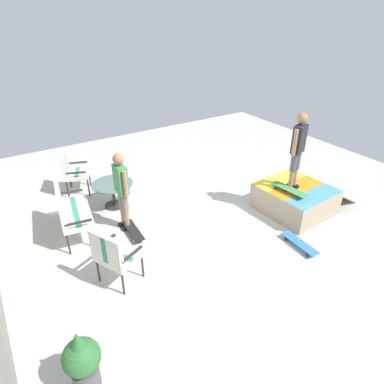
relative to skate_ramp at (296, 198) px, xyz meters
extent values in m
cube|color=beige|center=(0.65, 1.92, -0.34)|extent=(12.00, 12.00, 0.10)
cube|color=tan|center=(0.00, 0.03, -0.01)|extent=(1.49, 1.44, 0.56)
cube|color=#4C99D8|center=(-0.47, 0.00, 0.28)|extent=(0.53, 1.33, 0.01)
cube|color=orange|center=(0.00, 0.03, 0.28)|extent=(0.53, 1.33, 0.01)
cube|color=yellow|center=(0.47, 0.06, 0.28)|extent=(0.53, 1.33, 0.01)
cylinder|color=#B2B2B7|center=(-0.04, 0.68, 0.25)|extent=(1.35, 0.14, 0.05)
cube|color=tan|center=(0.06, -0.99, -0.03)|extent=(1.41, 0.88, 0.47)
cylinder|color=#2D2823|center=(1.06, 4.16, -0.07)|extent=(0.04, 0.04, 0.44)
cylinder|color=#2D2823|center=(2.21, 3.98, -0.07)|extent=(0.04, 0.04, 0.44)
cylinder|color=#2D2823|center=(1.13, 4.62, -0.07)|extent=(0.04, 0.04, 0.44)
cylinder|color=#2D2823|center=(2.29, 4.44, -0.07)|extent=(0.04, 0.04, 0.44)
cube|color=silver|center=(1.67, 4.30, 0.19)|extent=(1.32, 0.74, 0.08)
cube|color=#338C66|center=(1.67, 4.30, 0.24)|extent=(1.21, 0.29, 0.00)
cube|color=silver|center=(1.71, 4.53, 0.48)|extent=(1.25, 0.28, 0.50)
cube|color=#338C66|center=(1.71, 4.53, 0.48)|extent=(0.11, 0.10, 0.46)
cube|color=#2D2823|center=(1.07, 4.39, 0.35)|extent=(0.11, 0.47, 0.04)
cube|color=#2D2823|center=(2.27, 4.20, 0.35)|extent=(0.11, 0.47, 0.04)
cylinder|color=#2D2823|center=(3.05, 3.65, -0.07)|extent=(0.04, 0.04, 0.44)
cylinder|color=#2D2823|center=(3.56, 3.46, -0.07)|extent=(0.04, 0.04, 0.44)
cylinder|color=#2D2823|center=(3.22, 4.09, -0.07)|extent=(0.04, 0.04, 0.44)
cylinder|color=#2D2823|center=(3.72, 3.90, -0.07)|extent=(0.04, 0.04, 0.44)
cube|color=silver|center=(3.39, 3.77, 0.19)|extent=(0.77, 0.73, 0.08)
cube|color=#338C66|center=(3.39, 3.77, 0.24)|extent=(0.58, 0.30, 0.00)
cube|color=silver|center=(3.47, 3.99, 0.48)|extent=(0.61, 0.29, 0.50)
cube|color=#338C66|center=(3.47, 3.99, 0.48)|extent=(0.12, 0.11, 0.46)
cube|color=#2D2823|center=(3.12, 3.88, 0.35)|extent=(0.20, 0.45, 0.04)
cube|color=#2D2823|center=(3.66, 3.67, 0.35)|extent=(0.20, 0.45, 0.04)
cylinder|color=#2D2823|center=(-0.12, 3.75, -0.07)|extent=(0.04, 0.04, 0.44)
cylinder|color=#2D2823|center=(0.37, 3.98, -0.07)|extent=(0.04, 0.04, 0.44)
cylinder|color=#2D2823|center=(-0.32, 4.17, -0.07)|extent=(0.04, 0.04, 0.44)
cylinder|color=#2D2823|center=(0.17, 4.40, -0.07)|extent=(0.04, 0.04, 0.44)
cube|color=silver|center=(0.02, 4.07, 0.19)|extent=(0.79, 0.76, 0.08)
cube|color=#338C66|center=(0.02, 4.07, 0.24)|extent=(0.57, 0.34, 0.00)
cube|color=silver|center=(-0.08, 4.29, 0.48)|extent=(0.60, 0.33, 0.50)
cube|color=#338C66|center=(-0.08, 4.29, 0.48)|extent=(0.13, 0.12, 0.46)
cube|color=#2D2823|center=(-0.24, 3.95, 0.35)|extent=(0.24, 0.44, 0.04)
cube|color=#2D2823|center=(0.29, 4.20, 0.35)|extent=(0.24, 0.44, 0.04)
cylinder|color=#2D2823|center=(2.29, 3.31, -0.01)|extent=(0.06, 0.06, 0.55)
cylinder|color=#2D2823|center=(2.29, 3.31, -0.27)|extent=(0.44, 0.44, 0.03)
cylinder|color=slate|center=(2.29, 3.31, 0.27)|extent=(0.90, 0.90, 0.02)
cube|color=black|center=(1.30, 3.42, -0.26)|extent=(0.12, 0.24, 0.05)
cylinder|color=#9E7051|center=(1.30, 3.42, -0.04)|extent=(0.10, 0.10, 0.38)
cylinder|color=slate|center=(1.30, 3.42, 0.34)|extent=(0.13, 0.13, 0.38)
cube|color=black|center=(1.47, 3.43, -0.26)|extent=(0.12, 0.24, 0.05)
cylinder|color=#9E7051|center=(1.47, 3.43, -0.04)|extent=(0.10, 0.10, 0.38)
cylinder|color=slate|center=(1.47, 3.43, 0.34)|extent=(0.13, 0.13, 0.38)
cube|color=#3F8C4C|center=(1.39, 3.42, 0.81)|extent=(0.33, 0.19, 0.56)
sphere|color=#9E7051|center=(1.39, 3.42, 1.23)|extent=(0.22, 0.22, 0.22)
cylinder|color=#9E7051|center=(1.19, 3.41, 0.79)|extent=(0.08, 0.08, 0.54)
cylinder|color=#9E7051|center=(1.59, 3.43, 0.79)|extent=(0.08, 0.08, 0.54)
cube|color=black|center=(0.06, 0.08, 0.31)|extent=(0.26, 0.18, 0.05)
cylinder|color=#9E7051|center=(0.06, 0.08, 0.53)|extent=(0.10, 0.10, 0.38)
cylinder|color=#4C4C51|center=(0.06, 0.08, 0.91)|extent=(0.13, 0.13, 0.38)
cube|color=black|center=(0.01, 0.24, 0.31)|extent=(0.26, 0.18, 0.05)
cylinder|color=#9E7051|center=(0.01, 0.24, 0.53)|extent=(0.10, 0.10, 0.38)
cylinder|color=#4C4C51|center=(0.01, 0.24, 0.91)|extent=(0.13, 0.13, 0.38)
cube|color=#262628|center=(0.04, 0.16, 1.39)|extent=(0.27, 0.36, 0.57)
sphere|color=#9E7051|center=(0.04, 0.16, 1.81)|extent=(0.22, 0.22, 0.22)
cylinder|color=#9E7051|center=(0.10, -0.03, 1.37)|extent=(0.08, 0.08, 0.54)
cylinder|color=#9E7051|center=(-0.03, 0.35, 1.37)|extent=(0.08, 0.08, 0.54)
cube|color=black|center=(1.07, 3.40, -0.19)|extent=(0.81, 0.25, 0.02)
cylinder|color=silver|center=(1.35, 3.30, -0.26)|extent=(0.06, 0.03, 0.06)
cylinder|color=silver|center=(1.36, 3.46, -0.26)|extent=(0.06, 0.03, 0.06)
cylinder|color=silver|center=(0.79, 3.34, -0.26)|extent=(0.06, 0.03, 0.06)
cylinder|color=silver|center=(0.80, 3.50, -0.26)|extent=(0.06, 0.03, 0.06)
cube|color=#3372B2|center=(-0.99, 0.93, -0.19)|extent=(0.81, 0.24, 0.02)
cylinder|color=#333333|center=(-0.71, 0.84, -0.26)|extent=(0.06, 0.03, 0.06)
cylinder|color=#333333|center=(-0.70, 1.00, -0.26)|extent=(0.06, 0.03, 0.06)
cylinder|color=#333333|center=(-1.27, 0.87, -0.26)|extent=(0.06, 0.03, 0.06)
cylinder|color=#333333|center=(-1.26, 1.03, -0.26)|extent=(0.06, 0.03, 0.06)
cube|color=#3F8C4C|center=(-0.08, 0.37, 0.38)|extent=(0.82, 0.28, 0.01)
cylinder|color=#333333|center=(0.20, 0.32, 0.32)|extent=(0.06, 0.04, 0.06)
cylinder|color=#333333|center=(0.19, 0.48, 0.32)|extent=(0.06, 0.04, 0.06)
cylinder|color=#333333|center=(-0.35, 0.26, 0.32)|extent=(0.06, 0.04, 0.06)
cylinder|color=#333333|center=(-0.37, 0.42, 0.32)|extent=(0.06, 0.04, 0.06)
cylinder|color=#515156|center=(-1.45, 5.11, -0.14)|extent=(0.32, 0.32, 0.30)
sphere|color=#2D6B33|center=(-1.45, 5.11, 0.23)|extent=(0.44, 0.44, 0.44)
cone|color=#2D6B33|center=(-1.45, 5.11, 0.49)|extent=(0.24, 0.24, 0.28)
camera|label=1|loc=(-4.16, 5.35, 3.72)|focal=31.56mm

